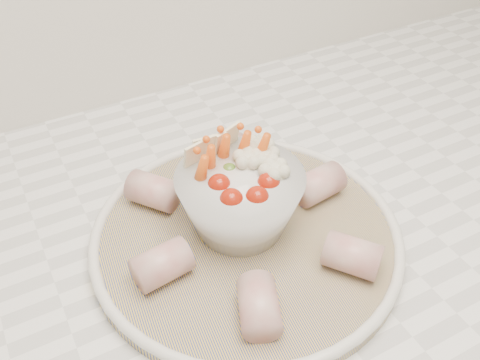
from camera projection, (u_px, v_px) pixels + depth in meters
serving_platter at (246, 236)px, 0.59m from camera, size 0.37×0.37×0.02m
veggie_bowl at (240, 197)px, 0.57m from camera, size 0.14×0.14×0.10m
cured_meat_rolls at (247, 221)px, 0.57m from camera, size 0.26×0.27×0.04m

